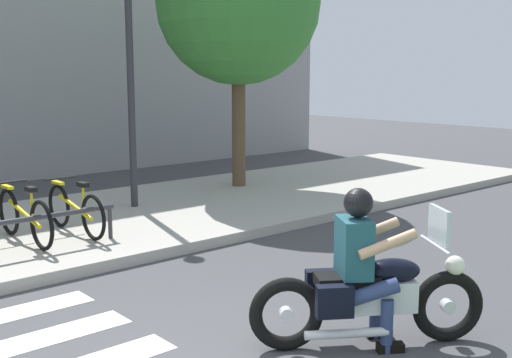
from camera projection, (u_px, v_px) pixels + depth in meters
motorcycle at (370, 296)px, 5.70m from camera, size 1.88×1.30×1.26m
rider at (363, 256)px, 5.63m from camera, size 0.77×0.73×1.46m
bicycle_4 at (24, 216)px, 8.63m from camera, size 0.48×1.76×0.80m
bicycle_5 at (75, 210)px, 9.11m from camera, size 0.48×1.70×0.78m
street_lamp at (130, 65)px, 10.64m from camera, size 0.28×0.28×4.21m
tree_near_rack at (238, 3)px, 12.46m from camera, size 3.24×3.24×5.42m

